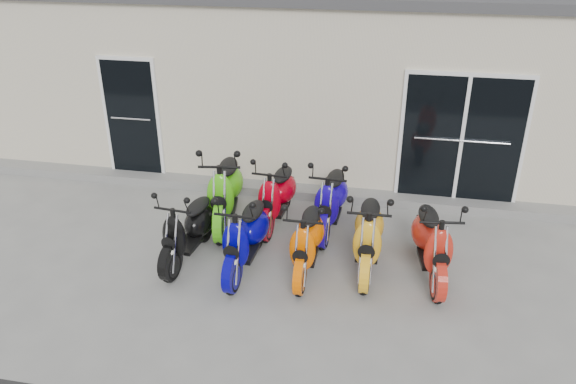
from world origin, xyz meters
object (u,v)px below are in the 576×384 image
(scooter_front_red, at_px, (433,234))
(scooter_back_green, at_px, (225,182))
(scooter_front_blue, at_px, (245,228))
(scooter_front_orange_b, at_px, (369,227))
(scooter_front_black, at_px, (187,222))
(scooter_front_orange_a, at_px, (307,233))
(scooter_back_blue, at_px, (331,192))
(scooter_back_red, at_px, (277,188))

(scooter_front_red, relative_size, scooter_back_green, 0.90)
(scooter_front_blue, height_order, scooter_front_orange_b, scooter_front_orange_b)
(scooter_front_black, bearing_deg, scooter_front_blue, 1.16)
(scooter_front_orange_a, distance_m, scooter_front_orange_b, 0.86)
(scooter_front_blue, distance_m, scooter_back_green, 1.40)
(scooter_front_red, bearing_deg, scooter_front_blue, 179.42)
(scooter_front_red, height_order, scooter_back_green, scooter_back_green)
(scooter_front_black, distance_m, scooter_front_blue, 0.87)
(scooter_front_orange_b, bearing_deg, scooter_back_green, 158.34)
(scooter_front_black, relative_size, scooter_front_orange_a, 1.01)
(scooter_front_blue, relative_size, scooter_back_blue, 0.99)
(scooter_front_blue, xyz_separation_m, scooter_front_red, (2.52, 0.33, 0.00))
(scooter_front_blue, distance_m, scooter_front_red, 2.54)
(scooter_front_red, bearing_deg, scooter_front_orange_b, 170.65)
(scooter_front_red, bearing_deg, scooter_back_blue, 138.28)
(scooter_front_black, height_order, scooter_front_orange_a, scooter_front_black)
(scooter_front_blue, xyz_separation_m, scooter_back_red, (0.15, 1.35, -0.01))
(scooter_back_red, bearing_deg, scooter_front_orange_a, -57.43)
(scooter_front_black, distance_m, scooter_front_red, 3.40)
(scooter_front_blue, xyz_separation_m, scooter_front_orange_a, (0.84, 0.10, -0.04))
(scooter_front_black, relative_size, scooter_front_orange_b, 0.93)
(scooter_front_black, height_order, scooter_front_blue, scooter_front_blue)
(scooter_back_red, bearing_deg, scooter_front_black, -124.88)
(scooter_front_orange_a, height_order, scooter_front_orange_b, scooter_front_orange_b)
(scooter_front_black, xyz_separation_m, scooter_back_red, (1.02, 1.28, 0.02))
(scooter_front_orange_b, height_order, scooter_back_red, scooter_front_orange_b)
(scooter_front_orange_b, bearing_deg, scooter_front_red, -2.23)
(scooter_back_red, bearing_deg, scooter_front_orange_b, -29.98)
(scooter_front_orange_b, distance_m, scooter_front_red, 0.86)
(scooter_front_black, height_order, scooter_back_red, scooter_back_red)
(scooter_front_black, relative_size, scooter_back_blue, 0.94)
(scooter_front_red, height_order, scooter_back_blue, scooter_back_blue)
(scooter_front_orange_a, height_order, scooter_back_green, scooter_back_green)
(scooter_front_red, xyz_separation_m, scooter_back_green, (-3.18, 0.91, 0.07))
(scooter_front_black, xyz_separation_m, scooter_back_blue, (1.89, 1.26, 0.04))
(scooter_front_orange_b, relative_size, scooter_back_red, 1.04)
(scooter_front_orange_a, xyz_separation_m, scooter_back_red, (-0.69, 1.25, 0.02))
(scooter_front_orange_b, xyz_separation_m, scooter_back_green, (-2.32, 0.88, 0.06))
(scooter_front_blue, distance_m, scooter_front_orange_a, 0.85)
(scooter_front_orange_a, xyz_separation_m, scooter_back_green, (-1.51, 1.13, 0.11))
(scooter_front_orange_a, bearing_deg, scooter_front_blue, -173.55)
(scooter_front_black, relative_size, scooter_front_blue, 0.95)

